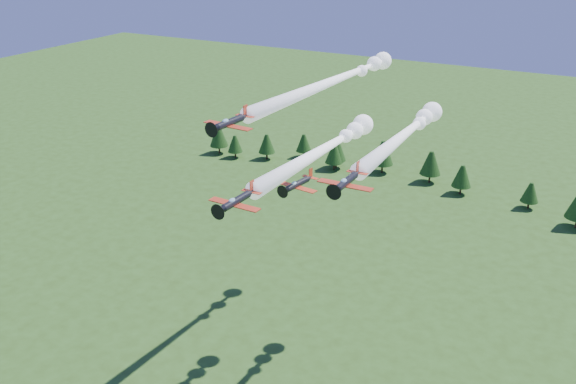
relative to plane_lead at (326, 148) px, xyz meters
The scene contains 5 objects.
plane_lead is the anchor object (origin of this frame).
plane_left 21.49m from the plane_lead, 110.30° to the left, with size 10.28×59.98×3.70m.
plane_right 14.36m from the plane_lead, 45.20° to the left, with size 7.88×45.12×3.70m.
plane_slot 9.48m from the plane_lead, 94.75° to the right, with size 7.28×7.94×2.54m.
treeline 102.94m from the plane_lead, 94.97° to the left, with size 170.38×21.59×11.43m.
Camera 1 is at (40.80, -74.76, 77.95)m, focal length 40.00 mm.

